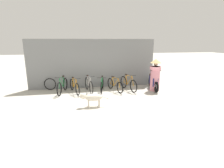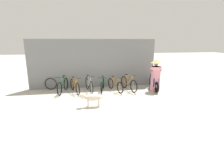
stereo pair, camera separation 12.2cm
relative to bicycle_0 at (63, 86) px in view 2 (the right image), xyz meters
name	(u,v)px [view 2 (the right image)]	position (x,y,z in m)	size (l,w,h in m)	color
ground_plane	(101,108)	(1.69, -2.49, -0.36)	(60.00, 60.00, 0.00)	#B7B2A5
shop_wall_back	(94,64)	(1.69, 0.93, 1.00)	(7.17, 0.20, 2.73)	slate
bicycle_0	(63,86)	(0.00, 0.00, 0.00)	(0.51, 1.68, 0.89)	black
bicycle_1	(75,86)	(0.61, -0.07, -0.03)	(0.60, 1.62, 0.82)	black
bicycle_2	(89,85)	(1.35, -0.07, 0.01)	(0.46, 1.66, 0.89)	black
bicycle_3	(102,85)	(2.06, -0.04, -0.03)	(0.48, 1.56, 0.81)	black
bicycle_4	(115,85)	(2.74, -0.15, -0.04)	(0.61, 1.58, 0.79)	black
bicycle_5	(129,84)	(3.49, -0.13, 0.00)	(0.56, 1.69, 0.88)	black
motorcycle	(154,82)	(4.89, -0.24, 0.08)	(0.58, 1.88, 1.12)	black
stray_dog	(91,97)	(1.33, -2.27, 0.04)	(1.22, 0.32, 0.60)	beige
person_in_robes	(156,74)	(4.87, -0.46, 0.53)	(0.83, 0.83, 1.71)	pink
spare_tire_left	(51,84)	(-0.71, 0.69, -0.03)	(0.65, 0.14, 0.66)	black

